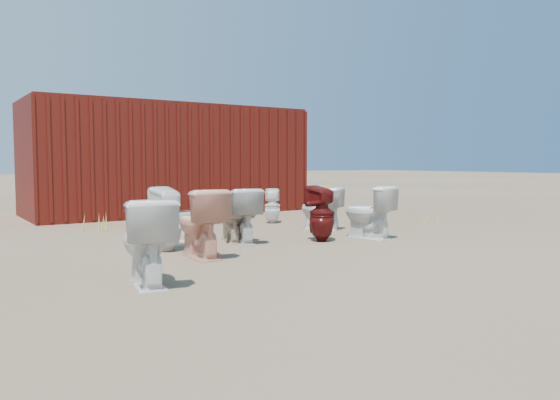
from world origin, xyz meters
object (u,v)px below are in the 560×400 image
toilet_front_a (146,242)px  toilet_back_e (272,206)px  toilet_front_c (240,216)px  toilet_front_e (368,212)px  toilet_back_a (167,219)px  toilet_back_yellowlid (321,209)px  toilet_back_beige_right (233,219)px  loose_tank (184,222)px  shipping_container (168,160)px  toilet_front_maroon (322,214)px  toilet_back_beige_left (234,219)px  toilet_front_pink (200,223)px

toilet_front_a → toilet_back_e: bearing=-126.0°
toilet_front_c → toilet_front_e: 1.94m
toilet_back_a → toilet_back_yellowlid: size_ratio=1.15×
toilet_back_beige_right → loose_tank: toilet_back_beige_right is taller
shipping_container → toilet_back_yellowlid: shipping_container is taller
toilet_front_c → toilet_back_beige_right: toilet_front_c is taller
toilet_back_beige_right → toilet_back_e: size_ratio=1.02×
toilet_front_e → toilet_back_yellowlid: (0.07, 1.23, -0.04)m
loose_tank → toilet_front_maroon: bearing=-80.2°
shipping_container → toilet_front_c: (-0.97, -5.04, -0.81)m
shipping_container → loose_tank: size_ratio=12.00×
toilet_front_c → loose_tank: bearing=-70.7°
toilet_front_c → toilet_front_maroon: bearing=163.9°
toilet_front_e → toilet_back_a: bearing=-23.3°
toilet_front_c → toilet_front_e: bearing=170.4°
toilet_back_beige_left → toilet_back_beige_right: 0.12m
toilet_back_yellowlid → toilet_front_c: bearing=-12.4°
shipping_container → toilet_front_pink: bearing=-108.7°
toilet_front_a → toilet_back_a: toilet_back_a is taller
toilet_back_e → toilet_front_maroon: bearing=106.2°
toilet_front_c → toilet_back_a: (-1.14, -0.10, 0.02)m
toilet_front_pink → toilet_back_beige_right: 1.31m
toilet_front_a → toilet_front_maroon: 3.37m
toilet_back_a → toilet_back_e: bearing=-153.6°
toilet_back_beige_left → toilet_back_e: 2.36m
toilet_back_beige_left → toilet_back_yellowlid: bearing=-170.3°
toilet_front_c → toilet_back_beige_right: 0.16m
toilet_front_a → loose_tank: bearing=-109.3°
toilet_back_beige_left → loose_tank: size_ratio=1.28×
toilet_front_a → toilet_back_a: (0.91, 1.75, 0.01)m
toilet_front_e → toilet_front_a: bearing=4.4°
toilet_front_e → toilet_back_e: (-0.08, 2.52, -0.07)m
loose_tank → toilet_front_c: bearing=-104.2°
toilet_back_yellowlid → toilet_back_e: 1.31m
toilet_back_beige_left → toilet_front_e: bearing=153.2°
toilet_front_e → toilet_back_e: bearing=-100.7°
toilet_front_maroon → toilet_back_beige_left: toilet_front_maroon is taller
toilet_front_a → toilet_front_pink: size_ratio=0.98×
toilet_front_e → loose_tank: (-2.04, 2.12, -0.22)m
shipping_container → toilet_back_a: 5.61m
shipping_container → toilet_front_a: shipping_container is taller
toilet_back_beige_right → toilet_back_yellowlid: (1.94, 0.42, 0.03)m
toilet_front_a → toilet_front_e: 4.05m
toilet_front_c → toilet_front_e: (1.82, -0.67, 0.01)m
toilet_front_maroon → toilet_back_beige_left: (-1.02, 0.76, -0.08)m
toilet_back_beige_left → toilet_back_beige_right: size_ratio=0.97×
toilet_front_a → toilet_front_maroon: size_ratio=1.01×
toilet_front_pink → toilet_front_maroon: size_ratio=1.03×
toilet_front_c → toilet_back_a: size_ratio=0.94×
toilet_back_e → toilet_back_yellowlid: bearing=128.9°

